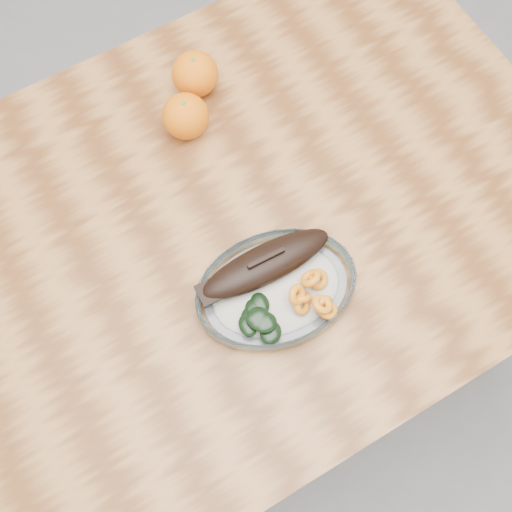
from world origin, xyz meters
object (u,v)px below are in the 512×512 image
plated_meal (276,288)px  orange_left (186,116)px  dining_table (222,249)px  orange_right (195,74)px

plated_meal → orange_left: bearing=96.4°
dining_table → orange_right: (0.09, 0.25, 0.14)m
dining_table → orange_left: (0.04, 0.18, 0.14)m
plated_meal → orange_left: same height
dining_table → plated_meal: 0.18m
plated_meal → orange_left: size_ratio=6.71×
dining_table → orange_right: 0.30m
orange_right → orange_left: bearing=-129.0°
dining_table → orange_right: orange_right is taller
plated_meal → orange_left: 0.32m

